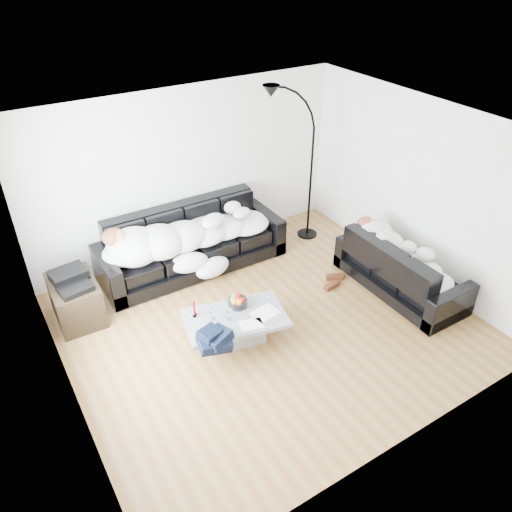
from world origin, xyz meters
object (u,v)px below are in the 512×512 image
wine_glass_a (213,314)px  shoes (333,281)px  floor_lamp (311,172)px  wine_glass_c (229,314)px  av_cabinet (76,300)px  candle_left (194,310)px  sleeper_back (192,231)px  sleeper_right (404,253)px  wine_glass_b (211,318)px  stereo (71,279)px  coffee_table (236,328)px  sofa_back (192,241)px  candle_right (194,308)px  fruit_bowl (238,301)px  sofa_right (402,267)px

wine_glass_a → shoes: 2.09m
floor_lamp → wine_glass_a: bearing=-139.8°
wine_glass_c → av_cabinet: av_cabinet is taller
wine_glass_c → shoes: size_ratio=0.46×
candle_left → av_cabinet: (-1.15, 1.21, -0.19)m
sleeper_back → sleeper_right: (2.26, -2.04, -0.03)m
shoes → wine_glass_b: bearing=-169.8°
wine_glass_a → stereo: bearing=134.1°
coffee_table → candle_left: candle_left is taller
sofa_back → sleeper_right: size_ratio=1.69×
candle_right → coffee_table: bearing=-35.3°
shoes → stereo: (-3.37, 1.21, 0.59)m
coffee_table → fruit_bowl: fruit_bowl is taller
sofa_right → wine_glass_b: (-2.84, 0.36, 0.06)m
sofa_right → wine_glass_c: size_ratio=10.58×
candle_right → sleeper_back: bearing=65.0°
sofa_back → floor_lamp: bearing=-4.5°
av_cabinet → stereo: 0.35m
wine_glass_b → av_cabinet: (-1.26, 1.44, -0.17)m
wine_glass_a → candle_right: candle_right is taller
candle_right → stereo: (-1.17, 1.19, 0.16)m
fruit_bowl → wine_glass_c: 0.29m
wine_glass_c → stereo: size_ratio=0.42×
coffee_table → stereo: stereo is taller
coffee_table → wine_glass_a: (-0.25, 0.11, 0.26)m
coffee_table → av_cabinet: bearing=136.8°
wine_glass_a → wine_glass_b: wine_glass_b is taller
sleeper_right → candle_right: (-2.93, 0.61, -0.15)m
sleeper_right → fruit_bowl: size_ratio=6.70×
sleeper_right → stereo: size_ratio=3.78×
candle_right → floor_lamp: floor_lamp is taller
coffee_table → floor_lamp: floor_lamp is taller
wine_glass_b → stereo: 1.92m
sleeper_back → wine_glass_a: size_ratio=14.60×
fruit_bowl → av_cabinet: size_ratio=0.30×
fruit_bowl → wine_glass_a: 0.39m
wine_glass_b → wine_glass_c: size_ratio=0.95×
sofa_right → candle_left: (-2.95, 0.59, 0.08)m
coffee_table → sofa_back: bearing=81.7°
sleeper_right → av_cabinet: 4.49m
sleeper_back → sleeper_right: bearing=-42.0°
wine_glass_a → stereo: stereo is taller
wine_glass_a → floor_lamp: floor_lamp is taller
fruit_bowl → shoes: 1.71m
wine_glass_a → candle_left: candle_left is taller
sofa_right → wine_glass_a: size_ratio=11.92×
coffee_table → wine_glass_c: size_ratio=6.80×
coffee_table → stereo: bearing=136.8°
stereo → floor_lamp: bearing=-5.8°
av_cabinet → wine_glass_a: bearing=-44.2°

